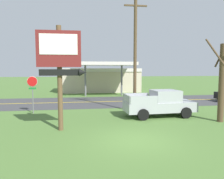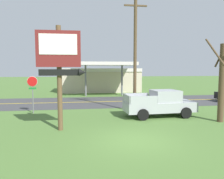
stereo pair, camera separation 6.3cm
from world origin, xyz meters
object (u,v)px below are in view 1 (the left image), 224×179
object	(u,v)px
bare_tree	(222,81)
pickup_silver_parked_on_lawn	(160,104)
stop_sign	(32,88)
motel_sign	(60,61)
gas_station	(100,79)
utility_pole	(135,48)

from	to	relation	value
bare_tree	pickup_silver_parked_on_lawn	distance (m)	4.43
stop_sign	pickup_silver_parked_on_lawn	bearing A→B (deg)	-14.81
motel_sign	gas_station	xyz separation A→B (m)	(4.19, 21.62, -2.04)
stop_sign	bare_tree	xyz separation A→B (m)	(13.02, -4.75, 0.74)
utility_pole	bare_tree	distance (m)	6.87
stop_sign	utility_pole	world-z (taller)	utility_pole
bare_tree	pickup_silver_parked_on_lawn	size ratio (longest dim) A/B	1.05
utility_pole	bare_tree	world-z (taller)	utility_pole
motel_sign	stop_sign	xyz separation A→B (m)	(-2.65, 5.38, -1.96)
pickup_silver_parked_on_lawn	gas_station	bearing A→B (deg)	98.44
motel_sign	bare_tree	bearing A→B (deg)	3.45
stop_sign	gas_station	size ratio (longest dim) A/B	0.25
bare_tree	pickup_silver_parked_on_lawn	xyz separation A→B (m)	(-3.39, 2.21, -1.81)
utility_pole	pickup_silver_parked_on_lawn	xyz separation A→B (m)	(1.45, -1.99, -4.29)
utility_pole	pickup_silver_parked_on_lawn	world-z (taller)	utility_pole
gas_station	motel_sign	bearing A→B (deg)	-100.98
pickup_silver_parked_on_lawn	stop_sign	bearing A→B (deg)	165.19
gas_station	pickup_silver_parked_on_lawn	bearing A→B (deg)	-81.56
bare_tree	utility_pole	bearing A→B (deg)	139.13
motel_sign	gas_station	world-z (taller)	motel_sign
utility_pole	gas_station	xyz separation A→B (m)	(-1.33, 16.80, -3.31)
motel_sign	utility_pole	world-z (taller)	utility_pole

